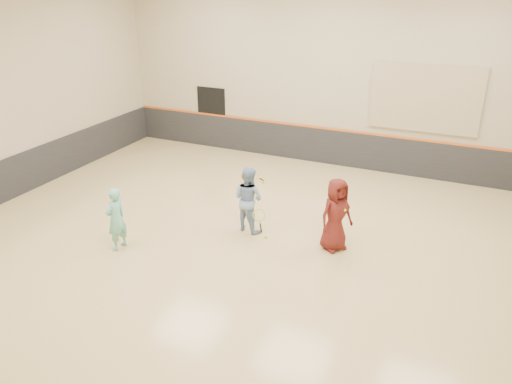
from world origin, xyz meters
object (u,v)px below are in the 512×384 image
at_px(young_man, 336,215).
at_px(instructor, 248,199).
at_px(girl, 116,219).
at_px(spare_racket, 257,176).

bearing_deg(young_man, instructor, 123.89).
bearing_deg(girl, spare_racket, 173.85).
distance_m(girl, spare_racket, 5.55).
bearing_deg(spare_racket, instructor, -69.37).
relative_size(girl, instructor, 0.92).
height_order(girl, instructor, instructor).
relative_size(instructor, young_man, 0.95).
distance_m(instructor, spare_racket, 3.59).
xyz_separation_m(girl, spare_racket, (1.13, 5.38, -0.74)).
xyz_separation_m(instructor, young_man, (2.23, -0.04, 0.04)).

